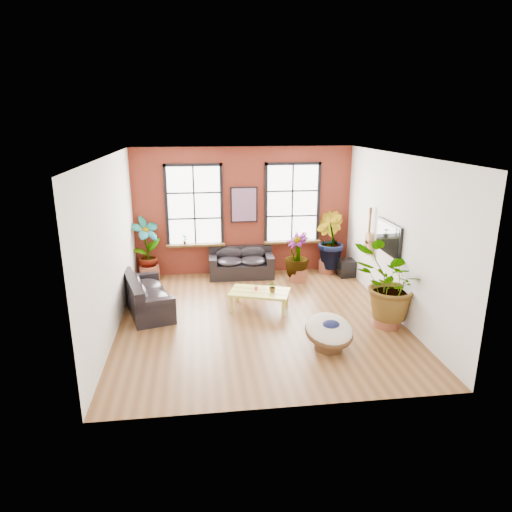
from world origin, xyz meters
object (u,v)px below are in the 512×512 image
at_px(sofa_back, 241,263).
at_px(sofa_left, 146,296).
at_px(papasan_chair, 329,332).
at_px(coffee_table, 260,293).

relative_size(sofa_back, sofa_left, 0.83).
relative_size(sofa_back, papasan_chair, 1.67).
bearing_deg(coffee_table, papasan_chair, -44.85).
relative_size(coffee_table, papasan_chair, 1.41).
xyz_separation_m(sofa_left, papasan_chair, (3.61, -2.29, -0.00)).
distance_m(sofa_left, papasan_chair, 4.28).
xyz_separation_m(sofa_back, papasan_chair, (1.24, -4.44, -0.01)).
bearing_deg(sofa_left, papasan_chair, -137.93).
height_order(sofa_left, papasan_chair, sofa_left).
height_order(sofa_back, coffee_table, sofa_back).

